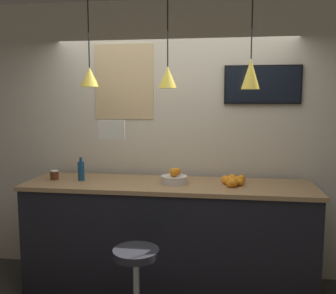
# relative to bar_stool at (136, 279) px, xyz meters

# --- Properties ---
(back_wall) EXTENTS (8.00, 0.06, 2.90)m
(back_wall) POSITION_rel_bar_stool_xyz_m (0.15, 1.21, 0.99)
(back_wall) COLOR beige
(back_wall) RESTS_ON ground_plane
(service_counter) EXTENTS (2.76, 0.72, 1.08)m
(service_counter) POSITION_rel_bar_stool_xyz_m (0.15, 0.74, 0.08)
(service_counter) COLOR black
(service_counter) RESTS_ON ground_plane
(bar_stool) EXTENTS (0.43, 0.43, 0.71)m
(bar_stool) POSITION_rel_bar_stool_xyz_m (0.00, 0.00, 0.00)
(bar_stool) COLOR #B7B7BC
(bar_stool) RESTS_ON ground_plane
(fruit_bowl) EXTENTS (0.25, 0.25, 0.16)m
(fruit_bowl) POSITION_rel_bar_stool_xyz_m (0.21, 0.73, 0.67)
(fruit_bowl) COLOR beige
(fruit_bowl) RESTS_ON service_counter
(orange_pile) EXTENTS (0.23, 0.28, 0.09)m
(orange_pile) POSITION_rel_bar_stool_xyz_m (0.77, 0.75, 0.66)
(orange_pile) COLOR orange
(orange_pile) RESTS_ON service_counter
(juice_bottle) EXTENTS (0.06, 0.06, 0.23)m
(juice_bottle) POSITION_rel_bar_stool_xyz_m (-0.72, 0.73, 0.72)
(juice_bottle) COLOR navy
(juice_bottle) RESTS_ON service_counter
(spread_jar) EXTENTS (0.08, 0.08, 0.09)m
(spread_jar) POSITION_rel_bar_stool_xyz_m (-1.00, 0.73, 0.66)
(spread_jar) COLOR #562D19
(spread_jar) RESTS_ON service_counter
(pendant_lamp_left) EXTENTS (0.18, 0.18, 0.80)m
(pendant_lamp_left) POSITION_rel_bar_stool_xyz_m (-0.60, 0.72, 1.63)
(pendant_lamp_left) COLOR black
(pendant_lamp_middle) EXTENTS (0.18, 0.18, 0.82)m
(pendant_lamp_middle) POSITION_rel_bar_stool_xyz_m (0.15, 0.72, 1.62)
(pendant_lamp_middle) COLOR black
(pendant_lamp_right) EXTENTS (0.17, 0.17, 0.83)m
(pendant_lamp_right) POSITION_rel_bar_stool_xyz_m (0.90, 0.72, 1.64)
(pendant_lamp_right) COLOR black
(mounted_tv) EXTENTS (0.76, 0.04, 0.39)m
(mounted_tv) POSITION_rel_bar_stool_xyz_m (1.05, 1.15, 1.56)
(mounted_tv) COLOR black
(hanging_menu_board) EXTENTS (0.24, 0.01, 0.17)m
(hanging_menu_board) POSITION_rel_bar_stool_xyz_m (-0.32, 0.46, 1.15)
(hanging_menu_board) COLOR white
(wall_poster) EXTENTS (0.63, 0.01, 0.79)m
(wall_poster) POSITION_rel_bar_stool_xyz_m (-0.38, 1.17, 1.60)
(wall_poster) COLOR #DBBC84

